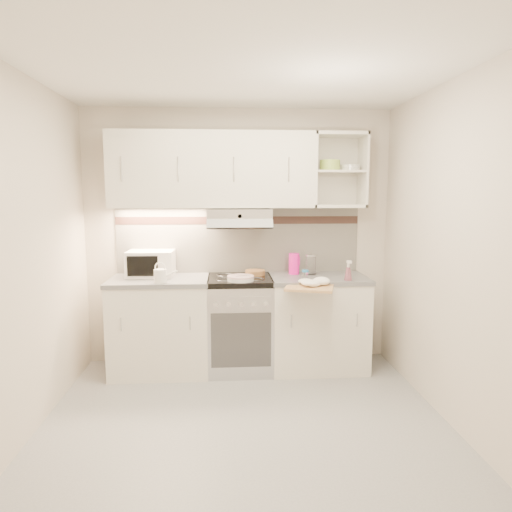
{
  "coord_description": "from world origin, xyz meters",
  "views": [
    {
      "loc": [
        -0.14,
        -3.13,
        1.68
      ],
      "look_at": [
        0.14,
        0.95,
        1.12
      ],
      "focal_mm": 32.0,
      "sensor_mm": 36.0,
      "label": 1
    }
  ],
  "objects_px": {
    "glass_jar": "(311,264)",
    "spray_bottle": "(348,272)",
    "pink_pitcher": "(294,264)",
    "cutting_board": "(310,287)",
    "microwave": "(151,263)",
    "watering_can": "(161,275)",
    "electric_range": "(240,323)",
    "plate_stack": "(241,278)"
  },
  "relations": [
    {
      "from": "glass_jar",
      "to": "spray_bottle",
      "type": "height_order",
      "value": "glass_jar"
    },
    {
      "from": "pink_pitcher",
      "to": "cutting_board",
      "type": "bearing_deg",
      "value": -97.97
    },
    {
      "from": "pink_pitcher",
      "to": "spray_bottle",
      "type": "xyz_separation_m",
      "value": [
        0.44,
        -0.35,
        -0.03
      ]
    },
    {
      "from": "microwave",
      "to": "watering_can",
      "type": "xyz_separation_m",
      "value": [
        0.14,
        -0.34,
        -0.06
      ]
    },
    {
      "from": "spray_bottle",
      "to": "glass_jar",
      "type": "bearing_deg",
      "value": 132.25
    },
    {
      "from": "electric_range",
      "to": "pink_pitcher",
      "type": "relative_size",
      "value": 4.37
    },
    {
      "from": "glass_jar",
      "to": "watering_can",
      "type": "bearing_deg",
      "value": -167.17
    },
    {
      "from": "pink_pitcher",
      "to": "watering_can",
      "type": "bearing_deg",
      "value": -179.25
    },
    {
      "from": "glass_jar",
      "to": "spray_bottle",
      "type": "relative_size",
      "value": 1.03
    },
    {
      "from": "watering_can",
      "to": "cutting_board",
      "type": "xyz_separation_m",
      "value": [
        1.3,
        -0.14,
        -0.1
      ]
    },
    {
      "from": "plate_stack",
      "to": "cutting_board",
      "type": "bearing_deg",
      "value": -17.41
    },
    {
      "from": "plate_stack",
      "to": "glass_jar",
      "type": "xyz_separation_m",
      "value": [
        0.69,
        0.27,
        0.08
      ]
    },
    {
      "from": "electric_range",
      "to": "cutting_board",
      "type": "height_order",
      "value": "electric_range"
    },
    {
      "from": "electric_range",
      "to": "glass_jar",
      "type": "height_order",
      "value": "glass_jar"
    },
    {
      "from": "plate_stack",
      "to": "spray_bottle",
      "type": "xyz_separation_m",
      "value": [
        0.98,
        -0.04,
        0.05
      ]
    },
    {
      "from": "watering_can",
      "to": "cutting_board",
      "type": "height_order",
      "value": "watering_can"
    },
    {
      "from": "microwave",
      "to": "cutting_board",
      "type": "xyz_separation_m",
      "value": [
        1.44,
        -0.48,
        -0.15
      ]
    },
    {
      "from": "plate_stack",
      "to": "electric_range",
      "type": "bearing_deg",
      "value": 90.58
    },
    {
      "from": "plate_stack",
      "to": "pink_pitcher",
      "type": "xyz_separation_m",
      "value": [
        0.53,
        0.31,
        0.08
      ]
    },
    {
      "from": "spray_bottle",
      "to": "cutting_board",
      "type": "distance_m",
      "value": 0.42
    },
    {
      "from": "watering_can",
      "to": "spray_bottle",
      "type": "height_order",
      "value": "spray_bottle"
    },
    {
      "from": "pink_pitcher",
      "to": "cutting_board",
      "type": "xyz_separation_m",
      "value": [
        0.06,
        -0.5,
        -0.13
      ]
    },
    {
      "from": "watering_can",
      "to": "plate_stack",
      "type": "relative_size",
      "value": 0.9
    },
    {
      "from": "watering_can",
      "to": "glass_jar",
      "type": "height_order",
      "value": "glass_jar"
    },
    {
      "from": "microwave",
      "to": "plate_stack",
      "type": "distance_m",
      "value": 0.9
    },
    {
      "from": "pink_pitcher",
      "to": "spray_bottle",
      "type": "distance_m",
      "value": 0.57
    },
    {
      "from": "pink_pitcher",
      "to": "microwave",
      "type": "bearing_deg",
      "value": 165.51
    },
    {
      "from": "electric_range",
      "to": "plate_stack",
      "type": "xyz_separation_m",
      "value": [
        0.0,
        -0.18,
        0.47
      ]
    },
    {
      "from": "glass_jar",
      "to": "cutting_board",
      "type": "relative_size",
      "value": 0.49
    },
    {
      "from": "pink_pitcher",
      "to": "plate_stack",
      "type": "bearing_deg",
      "value": -165.1
    },
    {
      "from": "plate_stack",
      "to": "pink_pitcher",
      "type": "bearing_deg",
      "value": 30.11
    },
    {
      "from": "plate_stack",
      "to": "pink_pitcher",
      "type": "relative_size",
      "value": 1.18
    },
    {
      "from": "watering_can",
      "to": "pink_pitcher",
      "type": "distance_m",
      "value": 1.29
    },
    {
      "from": "plate_stack",
      "to": "spray_bottle",
      "type": "bearing_deg",
      "value": -2.57
    },
    {
      "from": "pink_pitcher",
      "to": "glass_jar",
      "type": "xyz_separation_m",
      "value": [
        0.16,
        -0.04,
        -0.0
      ]
    },
    {
      "from": "microwave",
      "to": "plate_stack",
      "type": "relative_size",
      "value": 1.81
    },
    {
      "from": "electric_range",
      "to": "plate_stack",
      "type": "height_order",
      "value": "plate_stack"
    },
    {
      "from": "watering_can",
      "to": "glass_jar",
      "type": "xyz_separation_m",
      "value": [
        1.4,
        0.32,
        0.03
      ]
    },
    {
      "from": "spray_bottle",
      "to": "microwave",
      "type": "bearing_deg",
      "value": 169.97
    },
    {
      "from": "electric_range",
      "to": "pink_pitcher",
      "type": "height_order",
      "value": "pink_pitcher"
    },
    {
      "from": "microwave",
      "to": "watering_can",
      "type": "relative_size",
      "value": 2.02
    },
    {
      "from": "electric_range",
      "to": "pink_pitcher",
      "type": "bearing_deg",
      "value": 14.0
    }
  ]
}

